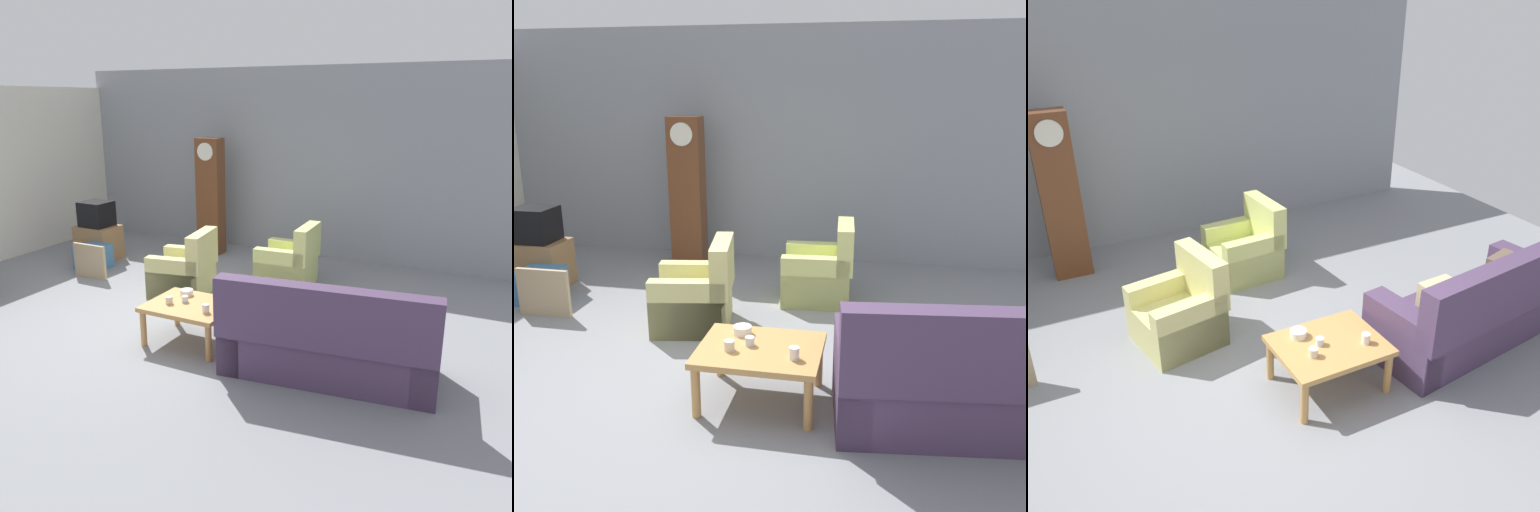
{
  "view_description": "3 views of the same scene",
  "coord_description": "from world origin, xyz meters",
  "views": [
    {
      "loc": [
        3.7,
        -5.12,
        2.67
      ],
      "look_at": [
        0.71,
        0.86,
        0.71
      ],
      "focal_mm": 37.67,
      "sensor_mm": 36.0,
      "label": 1
    },
    {
      "loc": [
        1.38,
        -4.29,
        2.39
      ],
      "look_at": [
        0.38,
        0.73,
        0.85
      ],
      "focal_mm": 39.42,
      "sensor_mm": 36.0,
      "label": 2
    },
    {
      "loc": [
        -1.68,
        -3.83,
        3.37
      ],
      "look_at": [
        0.72,
        0.82,
        0.72
      ],
      "focal_mm": 39.16,
      "sensor_mm": 36.0,
      "label": 3
    }
  ],
  "objects": [
    {
      "name": "armchair_olive_near",
      "position": [
        -0.42,
        0.88,
        0.31
      ],
      "size": [
        0.91,
        0.89,
        0.92
      ],
      "color": "#CCC67A",
      "rests_on": "ground_plane"
    },
    {
      "name": "cup_blue_rimmed",
      "position": [
        0.44,
        -0.4,
        0.5
      ],
      "size": [
        0.08,
        0.08,
        0.07
      ],
      "primitive_type": "cylinder",
      "color": "silver",
      "rests_on": "coffee_table_wood"
    },
    {
      "name": "coffee_table_wood",
      "position": [
        0.53,
        -0.42,
        0.39
      ],
      "size": [
        0.96,
        0.76,
        0.46
      ],
      "color": "tan",
      "rests_on": "ground_plane"
    },
    {
      "name": "framed_picture_leaning",
      "position": [
        -2.14,
        0.82,
        0.26
      ],
      "size": [
        0.6,
        0.05,
        0.53
      ],
      "primitive_type": "cube",
      "color": "tan",
      "rests_on": "ground_plane"
    },
    {
      "name": "couch_floral",
      "position": [
        2.18,
        -0.49,
        0.35
      ],
      "size": [
        2.19,
        1.13,
        1.04
      ],
      "color": "#4C3856",
      "rests_on": "ground_plane"
    },
    {
      "name": "armchair_olive_far",
      "position": [
        0.75,
        1.9,
        0.31
      ],
      "size": [
        0.84,
        0.81,
        0.92
      ],
      "color": "#CDD579",
      "rests_on": "ground_plane"
    },
    {
      "name": "bowl_white_stacked",
      "position": [
        0.33,
        -0.21,
        0.5
      ],
      "size": [
        0.15,
        0.15,
        0.07
      ],
      "primitive_type": "cylinder",
      "color": "white",
      "rests_on": "coffee_table_wood"
    },
    {
      "name": "grandfather_clock",
      "position": [
        -1.2,
        2.88,
        1.02
      ],
      "size": [
        0.44,
        0.3,
        2.03
      ],
      "color": "brown",
      "rests_on": "ground_plane"
    },
    {
      "name": "tv_crt",
      "position": [
        -2.73,
        1.67,
        0.79
      ],
      "size": [
        0.48,
        0.44,
        0.42
      ],
      "primitive_type": "cube",
      "color": "black",
      "rests_on": "tv_stand_cabinet"
    },
    {
      "name": "storage_box_blue",
      "position": [
        -2.43,
        1.2,
        0.19
      ],
      "size": [
        0.45,
        0.46,
        0.39
      ],
      "primitive_type": "cube",
      "color": "teal",
      "rests_on": "ground_plane"
    },
    {
      "name": "cup_cream_tall",
      "position": [
        0.31,
        -0.52,
        0.5
      ],
      "size": [
        0.08,
        0.08,
        0.08
      ],
      "primitive_type": "cylinder",
      "color": "beige",
      "rests_on": "coffee_table_wood"
    },
    {
      "name": "cup_white_porcelain",
      "position": [
        0.82,
        -0.56,
        0.51
      ],
      "size": [
        0.08,
        0.08,
        0.1
      ],
      "primitive_type": "cylinder",
      "color": "white",
      "rests_on": "coffee_table_wood"
    },
    {
      "name": "tv_stand_cabinet",
      "position": [
        -2.73,
        1.67,
        0.29
      ],
      "size": [
        0.68,
        0.52,
        0.58
      ],
      "primitive_type": "cube",
      "color": "#997047",
      "rests_on": "ground_plane"
    },
    {
      "name": "ground_plane",
      "position": [
        0.0,
        0.0,
        0.0
      ],
      "size": [
        10.4,
        10.4,
        0.0
      ],
      "primitive_type": "plane",
      "color": "gray"
    },
    {
      "name": "garage_door_wall",
      "position": [
        0.0,
        3.6,
        1.6
      ],
      "size": [
        8.4,
        0.16,
        3.2
      ],
      "primitive_type": "cube",
      "color": "gray",
      "rests_on": "ground_plane"
    }
  ]
}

